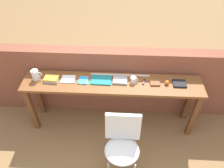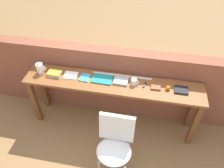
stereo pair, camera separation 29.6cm
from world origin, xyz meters
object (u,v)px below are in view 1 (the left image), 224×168
chair_white_moulded (122,142)px  pamphlet_pile_colourful (84,80)px  book_stack_leftmost (52,79)px  mug (133,80)px  book_repair_rightmost (179,83)px  leather_journal_brown (155,83)px  multitool_folded (144,82)px  book_open_centre (101,80)px  pitcher_white (36,75)px  magazine_cycling (68,79)px  sports_ball_small (167,83)px

chair_white_moulded → pamphlet_pile_colourful: 0.99m
chair_white_moulded → book_stack_leftmost: bearing=144.5°
mug → book_repair_rightmost: size_ratio=0.61×
leather_journal_brown → book_repair_rightmost: bearing=-0.9°
chair_white_moulded → leather_journal_brown: size_ratio=6.86×
multitool_folded → book_repair_rightmost: book_repair_rightmost is taller
mug → book_open_centre: bearing=178.2°
pitcher_white → book_open_centre: bearing=0.7°
chair_white_moulded → leather_journal_brown: (0.42, 0.72, 0.37)m
mug → leather_journal_brown: 0.30m
book_open_centre → leather_journal_brown: 0.74m
pitcher_white → multitool_folded: (1.50, 0.01, -0.07)m
book_stack_leftmost → book_open_centre: book_stack_leftmost is taller
magazine_cycling → book_open_centre: (0.46, 0.00, 0.00)m
pamphlet_pile_colourful → mug: bearing=0.3°
leather_journal_brown → book_repair_rightmost: size_ratio=0.72×
book_open_centre → mug: mug is taller
sports_ball_small → book_repair_rightmost: bearing=3.9°
magazine_cycling → book_repair_rightmost: 1.54m
mug → sports_ball_small: mug is taller
multitool_folded → chair_white_moulded: bearing=-110.3°
pamphlet_pile_colourful → leather_journal_brown: size_ratio=1.40×
mug → sports_ball_small: 0.46m
book_stack_leftmost → book_open_centre: size_ratio=0.71×
pitcher_white → magazine_cycling: bearing=1.3°
magazine_cycling → pamphlet_pile_colourful: bearing=-4.9°
magazine_cycling → mug: mug is taller
book_stack_leftmost → book_repair_rightmost: bearing=0.3°
multitool_folded → sports_ball_small: bearing=-4.7°
book_repair_rightmost → book_stack_leftmost: bearing=-179.3°
pamphlet_pile_colourful → book_repair_rightmost: (1.32, -0.00, 0.00)m
leather_journal_brown → book_repair_rightmost: same height
pitcher_white → mug: size_ratio=1.67×
chair_white_moulded → sports_ball_small: sports_ball_small is taller
magazine_cycling → chair_white_moulded: bearing=-44.6°
mug → magazine_cycling: bearing=179.2°
pitcher_white → pamphlet_pile_colourful: (0.67, -0.01, -0.07)m
mug → book_repair_rightmost: bearing=-0.5°
chair_white_moulded → pitcher_white: size_ratio=4.85×
leather_journal_brown → sports_ball_small: (0.16, 0.00, 0.02)m
pamphlet_pile_colourful → sports_ball_small: size_ratio=2.93×
chair_white_moulded → book_open_centre: size_ratio=3.14×
magazine_cycling → mug: size_ratio=1.75×
sports_ball_small → book_repair_rightmost: (0.17, 0.01, -0.02)m
book_stack_leftmost → multitool_folded: (1.28, 0.02, -0.02)m
chair_white_moulded → book_stack_leftmost: (-1.01, 0.72, 0.38)m
book_stack_leftmost → magazine_cycling: size_ratio=1.05×
book_stack_leftmost → book_open_centre: (0.69, 0.03, -0.01)m
mug → sports_ball_small: (0.46, -0.02, -0.01)m
book_open_centre → book_repair_rightmost: book_repair_rightmost is taller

